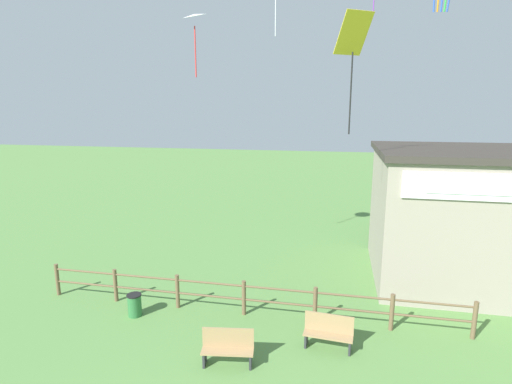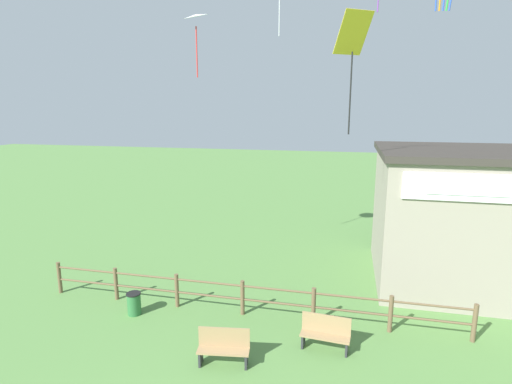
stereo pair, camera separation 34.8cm
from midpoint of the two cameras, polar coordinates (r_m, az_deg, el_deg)
name	(u,v)px [view 1 (the left image)]	position (r m, az deg, el deg)	size (l,w,h in m)	color
wooden_fence	(244,296)	(13.82, -2.49, -14.56)	(14.39, 0.14, 1.21)	brown
seaside_building	(456,215)	(17.67, 26.19, -2.98)	(6.40, 6.16, 5.32)	gray
park_bench_near_fence	(228,347)	(11.62, -4.97, -21.19)	(1.45, 0.60, 1.01)	#9E7F56
park_bench_by_building	(328,332)	(12.37, 9.47, -19.08)	(1.44, 0.53, 1.01)	#9E7F56
trash_bin	(135,305)	(14.51, -17.63, -15.13)	(0.49, 0.49, 0.76)	#2D6B38
kite_white_delta	(194,17)	(16.68, -9.44, 23.39)	(1.30, 1.29, 2.44)	white
kite_yellow_diamond	(353,45)	(13.65, 12.94, 19.79)	(1.23, 1.14, 3.74)	yellow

